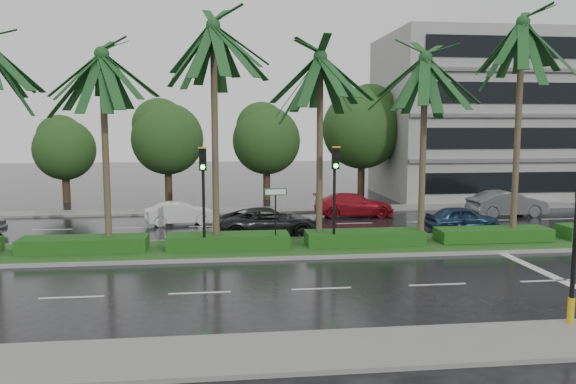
{
  "coord_description": "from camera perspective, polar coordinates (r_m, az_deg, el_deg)",
  "views": [
    {
      "loc": [
        -3.25,
        -22.83,
        5.42
      ],
      "look_at": [
        -0.35,
        1.5,
        2.46
      ],
      "focal_mm": 35.0,
      "sensor_mm": 36.0,
      "label": 1
    }
  ],
  "objects": [
    {
      "name": "street_sign",
      "position": [
        23.65,
        -1.27,
        -1.13
      ],
      "size": [
        0.95,
        0.09,
        2.6
      ],
      "color": "black",
      "rests_on": "median"
    },
    {
      "name": "car_darkgrey",
      "position": [
        27.38,
        -1.98,
        -3.06
      ],
      "size": [
        2.81,
        5.19,
        1.38
      ],
      "primitive_type": "imported",
      "rotation": [
        0.0,
        0.0,
        1.68
      ],
      "color": "black",
      "rests_on": "ground"
    },
    {
      "name": "car_grey",
      "position": [
        35.58,
        21.36,
        -1.11
      ],
      "size": [
        1.99,
        4.73,
        1.52
      ],
      "primitive_type": "imported",
      "rotation": [
        0.0,
        0.0,
        1.66
      ],
      "color": "#4D5052",
      "rests_on": "ground"
    },
    {
      "name": "signal_median_right",
      "position": [
        23.73,
        4.78,
        1.01
      ],
      "size": [
        0.34,
        0.42,
        4.36
      ],
      "color": "black",
      "rests_on": "median"
    },
    {
      "name": "far_sidewalk",
      "position": [
        35.39,
        -1.45,
        -1.83
      ],
      "size": [
        40.0,
        2.0,
        0.12
      ],
      "primitive_type": "cube",
      "color": "slate",
      "rests_on": "ground"
    },
    {
      "name": "car_red",
      "position": [
        33.42,
        6.69,
        -1.3
      ],
      "size": [
        2.21,
        4.83,
        1.37
      ],
      "primitive_type": "imported",
      "rotation": [
        0.0,
        0.0,
        1.51
      ],
      "color": "maroon",
      "rests_on": "ground"
    },
    {
      "name": "hedge",
      "position": [
        24.56,
        0.95,
        -4.79
      ],
      "size": [
        35.2,
        1.4,
        0.6
      ],
      "color": "#244C15",
      "rests_on": "median"
    },
    {
      "name": "car_blue",
      "position": [
        30.16,
        17.28,
        -2.57
      ],
      "size": [
        1.69,
        3.76,
        1.25
      ],
      "primitive_type": "imported",
      "rotation": [
        0.0,
        0.0,
        1.63
      ],
      "color": "navy",
      "rests_on": "ground"
    },
    {
      "name": "car_white",
      "position": [
        31.07,
        -10.87,
        -2.13
      ],
      "size": [
        1.98,
        3.92,
        1.23
      ],
      "primitive_type": "imported",
      "rotation": [
        0.0,
        0.0,
        1.76
      ],
      "color": "silver",
      "rests_on": "ground"
    },
    {
      "name": "palm_row",
      "position": [
        24.08,
        -2.04,
        13.33
      ],
      "size": [
        26.3,
        4.2,
        10.54
      ],
      "color": "#443727",
      "rests_on": "median"
    },
    {
      "name": "signal_median_left",
      "position": [
        23.26,
        -8.61,
        0.83
      ],
      "size": [
        0.34,
        0.42,
        4.36
      ],
      "color": "black",
      "rests_on": "median"
    },
    {
      "name": "lane_markings",
      "position": [
        23.88,
        8.7,
        -6.29
      ],
      "size": [
        34.0,
        13.06,
        0.01
      ],
      "color": "silver",
      "rests_on": "ground"
    },
    {
      "name": "median",
      "position": [
        24.63,
        0.95,
        -5.64
      ],
      "size": [
        36.0,
        4.0,
        0.15
      ],
      "color": "gray",
      "rests_on": "ground"
    },
    {
      "name": "building",
      "position": [
        45.57,
        19.75,
        7.22
      ],
      "size": [
        16.0,
        10.0,
        12.0
      ],
      "primitive_type": "cube",
      "color": "gray",
      "rests_on": "ground"
    },
    {
      "name": "ground",
      "position": [
        23.68,
        1.28,
        -6.34
      ],
      "size": [
        120.0,
        120.0,
        0.0
      ],
      "primitive_type": "plane",
      "color": "black",
      "rests_on": "ground"
    },
    {
      "name": "bg_trees",
      "position": [
        40.81,
        1.14,
        6.09
      ],
      "size": [
        32.79,
        5.8,
        8.37
      ],
      "color": "#352418",
      "rests_on": "ground"
    },
    {
      "name": "near_sidewalk",
      "position": [
        14.1,
        7.32,
        -15.52
      ],
      "size": [
        40.0,
        2.4,
        0.12
      ],
      "primitive_type": "cube",
      "color": "slate",
      "rests_on": "ground"
    }
  ]
}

